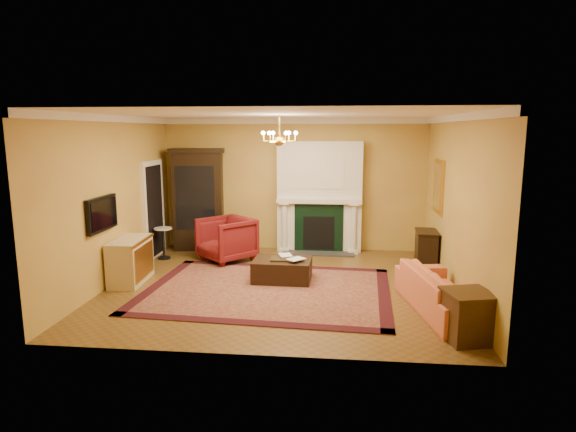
# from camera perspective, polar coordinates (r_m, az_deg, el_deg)

# --- Properties ---
(floor) EXTENTS (6.00, 5.50, 0.02)m
(floor) POSITION_cam_1_polar(r_m,az_deg,el_deg) (8.72, -0.97, -8.23)
(floor) COLOR brown
(floor) RESTS_ON ground
(ceiling) EXTENTS (6.00, 5.50, 0.02)m
(ceiling) POSITION_cam_1_polar(r_m,az_deg,el_deg) (8.28, -1.03, 12.02)
(ceiling) COLOR white
(ceiling) RESTS_ON wall_back
(wall_back) EXTENTS (6.00, 0.02, 3.00)m
(wall_back) POSITION_cam_1_polar(r_m,az_deg,el_deg) (11.09, 0.68, 3.72)
(wall_back) COLOR gold
(wall_back) RESTS_ON floor
(wall_front) EXTENTS (6.00, 0.02, 3.00)m
(wall_front) POSITION_cam_1_polar(r_m,az_deg,el_deg) (5.68, -4.28, -2.45)
(wall_front) COLOR gold
(wall_front) RESTS_ON floor
(wall_left) EXTENTS (0.02, 5.50, 3.00)m
(wall_left) POSITION_cam_1_polar(r_m,az_deg,el_deg) (9.22, -19.93, 1.81)
(wall_left) COLOR gold
(wall_left) RESTS_ON floor
(wall_right) EXTENTS (0.02, 5.50, 3.00)m
(wall_right) POSITION_cam_1_polar(r_m,az_deg,el_deg) (8.56, 19.45, 1.24)
(wall_right) COLOR gold
(wall_right) RESTS_ON floor
(fireplace) EXTENTS (1.90, 0.70, 2.50)m
(fireplace) POSITION_cam_1_polar(r_m,az_deg,el_deg) (10.91, 3.74, 1.97)
(fireplace) COLOR silver
(fireplace) RESTS_ON wall_back
(crown_molding) EXTENTS (6.00, 5.50, 0.12)m
(crown_molding) POSITION_cam_1_polar(r_m,az_deg,el_deg) (9.23, -0.31, 11.39)
(crown_molding) COLOR white
(crown_molding) RESTS_ON ceiling
(doorway) EXTENTS (0.08, 1.05, 2.10)m
(doorway) POSITION_cam_1_polar(r_m,az_deg,el_deg) (10.80, -15.65, 0.74)
(doorway) COLOR silver
(doorway) RESTS_ON wall_left
(tv_panel) EXTENTS (0.09, 0.95, 0.58)m
(tv_panel) POSITION_cam_1_polar(r_m,az_deg,el_deg) (8.68, -21.19, 0.25)
(tv_panel) COLOR black
(tv_panel) RESTS_ON wall_left
(gilt_mirror) EXTENTS (0.06, 0.76, 1.05)m
(gilt_mirror) POSITION_cam_1_polar(r_m,az_deg,el_deg) (9.88, 17.38, 3.35)
(gilt_mirror) COLOR gold
(gilt_mirror) RESTS_ON wall_right
(chandelier) EXTENTS (0.63, 0.55, 0.53)m
(chandelier) POSITION_cam_1_polar(r_m,az_deg,el_deg) (8.28, -1.02, 9.24)
(chandelier) COLOR gold
(chandelier) RESTS_ON ceiling
(oriental_rug) EXTENTS (4.36, 3.38, 0.02)m
(oriental_rug) POSITION_cam_1_polar(r_m,az_deg,el_deg) (8.44, -2.46, -8.73)
(oriental_rug) COLOR #4F1114
(oriental_rug) RESTS_ON floor
(china_cabinet) EXTENTS (1.18, 0.65, 2.23)m
(china_cabinet) POSITION_cam_1_polar(r_m,az_deg,el_deg) (11.28, -10.56, 1.69)
(china_cabinet) COLOR black
(china_cabinet) RESTS_ON floor
(wingback_armchair) EXTENTS (1.35, 1.35, 1.01)m
(wingback_armchair) POSITION_cam_1_polar(r_m,az_deg,el_deg) (10.28, -7.32, -2.49)
(wingback_armchair) COLOR maroon
(wingback_armchair) RESTS_ON floor
(pedestal_table) EXTENTS (0.38, 0.38, 0.68)m
(pedestal_table) POSITION_cam_1_polar(r_m,az_deg,el_deg) (10.68, -14.55, -2.87)
(pedestal_table) COLOR black
(pedestal_table) RESTS_ON floor
(commode) EXTENTS (0.57, 1.10, 0.80)m
(commode) POSITION_cam_1_polar(r_m,az_deg,el_deg) (9.24, -18.17, -5.04)
(commode) COLOR beige
(commode) RESTS_ON floor
(coral_sofa) EXTENTS (1.01, 2.24, 0.84)m
(coral_sofa) POSITION_cam_1_polar(r_m,az_deg,el_deg) (7.75, 17.93, -7.76)
(coral_sofa) COLOR #DD6D46
(coral_sofa) RESTS_ON floor
(end_table) EXTENTS (0.67, 0.67, 0.64)m
(end_table) POSITION_cam_1_polar(r_m,az_deg,el_deg) (6.85, 20.51, -11.20)
(end_table) COLOR #3D2410
(end_table) RESTS_ON floor
(console_table) EXTENTS (0.43, 0.69, 0.75)m
(console_table) POSITION_cam_1_polar(r_m,az_deg,el_deg) (10.00, 16.03, -3.96)
(console_table) COLOR black
(console_table) RESTS_ON floor
(leather_ottoman) EXTENTS (1.07, 0.79, 0.39)m
(leather_ottoman) POSITION_cam_1_polar(r_m,az_deg,el_deg) (8.89, -0.68, -6.37)
(leather_ottoman) COLOR black
(leather_ottoman) RESTS_ON oriental_rug
(ottoman_tray) EXTENTS (0.49, 0.39, 0.03)m
(ottoman_tray) POSITION_cam_1_polar(r_m,az_deg,el_deg) (8.82, -0.50, -5.09)
(ottoman_tray) COLOR black
(ottoman_tray) RESTS_ON leather_ottoman
(book_a) EXTENTS (0.21, 0.10, 0.29)m
(book_a) POSITION_cam_1_polar(r_m,az_deg,el_deg) (8.87, -0.99, -3.91)
(book_a) COLOR gray
(book_a) RESTS_ON ottoman_tray
(book_b) EXTENTS (0.18, 0.17, 0.31)m
(book_b) POSITION_cam_1_polar(r_m,az_deg,el_deg) (8.73, 0.45, -4.09)
(book_b) COLOR gray
(book_b) RESTS_ON ottoman_tray
(topiary_left) EXTENTS (0.17, 0.17, 0.46)m
(topiary_left) POSITION_cam_1_polar(r_m,az_deg,el_deg) (10.88, -0.25, 3.51)
(topiary_left) COLOR tan
(topiary_left) RESTS_ON fireplace
(topiary_right) EXTENTS (0.15, 0.15, 0.41)m
(topiary_right) POSITION_cam_1_polar(r_m,az_deg,el_deg) (10.83, 6.47, 3.26)
(topiary_right) COLOR tan
(topiary_right) RESTS_ON fireplace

